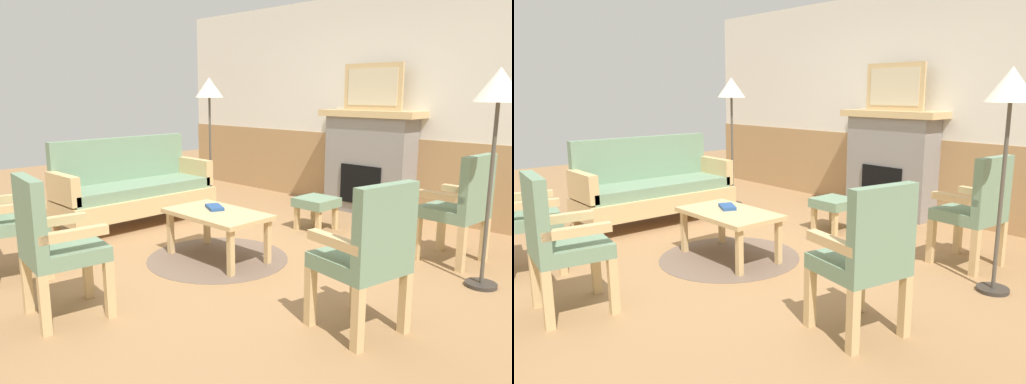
# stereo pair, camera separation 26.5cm
# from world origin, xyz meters

# --- Properties ---
(ground_plane) EXTENTS (14.00, 14.00, 0.00)m
(ground_plane) POSITION_xyz_m (0.00, 0.00, 0.00)
(ground_plane) COLOR #997047
(wall_back) EXTENTS (7.20, 0.14, 2.70)m
(wall_back) POSITION_xyz_m (0.00, 2.60, 1.31)
(wall_back) COLOR silver
(wall_back) RESTS_ON ground_plane
(fireplace) EXTENTS (1.30, 0.44, 1.28)m
(fireplace) POSITION_xyz_m (0.00, 2.35, 0.65)
(fireplace) COLOR gray
(fireplace) RESTS_ON ground_plane
(framed_picture) EXTENTS (0.80, 0.04, 0.56)m
(framed_picture) POSITION_xyz_m (0.00, 2.35, 1.56)
(framed_picture) COLOR tan
(framed_picture) RESTS_ON fireplace
(couch) EXTENTS (0.70, 1.80, 0.98)m
(couch) POSITION_xyz_m (-1.63, -0.01, 0.40)
(couch) COLOR tan
(couch) RESTS_ON ground_plane
(coffee_table) EXTENTS (0.96, 0.56, 0.44)m
(coffee_table) POSITION_xyz_m (0.00, -0.15, 0.39)
(coffee_table) COLOR tan
(coffee_table) RESTS_ON ground_plane
(round_rug) EXTENTS (1.29, 1.29, 0.01)m
(round_rug) POSITION_xyz_m (0.00, -0.15, 0.00)
(round_rug) COLOR brown
(round_rug) RESTS_ON ground_plane
(book_on_table) EXTENTS (0.26, 0.21, 0.03)m
(book_on_table) POSITION_xyz_m (-0.10, -0.09, 0.46)
(book_on_table) COLOR navy
(book_on_table) RESTS_ON coffee_table
(footstool) EXTENTS (0.40, 0.40, 0.36)m
(footstool) POSITION_xyz_m (0.03, 1.26, 0.28)
(footstool) COLOR tan
(footstool) RESTS_ON ground_plane
(armchair_near_fireplace) EXTENTS (0.56, 0.56, 0.98)m
(armchair_near_fireplace) POSITION_xyz_m (1.75, -0.43, 0.54)
(armchair_near_fireplace) COLOR tan
(armchair_near_fireplace) RESTS_ON ground_plane
(armchair_by_window_left) EXTENTS (0.52, 0.52, 0.98)m
(armchair_by_window_left) POSITION_xyz_m (1.60, 1.29, 0.54)
(armchair_by_window_left) COLOR tan
(armchair_by_window_left) RESTS_ON ground_plane
(armchair_front_left) EXTENTS (0.54, 0.54, 0.98)m
(armchair_front_left) POSITION_xyz_m (0.16, -1.71, 0.54)
(armchair_front_left) COLOR tan
(armchair_front_left) RESTS_ON ground_plane
(armchair_front_center) EXTENTS (0.57, 0.57, 0.98)m
(armchair_front_center) POSITION_xyz_m (-0.86, -1.68, 0.54)
(armchair_front_center) COLOR tan
(armchair_front_center) RESTS_ON ground_plane
(floor_lamp_by_couch) EXTENTS (0.36, 0.36, 1.68)m
(floor_lamp_by_couch) POSITION_xyz_m (-1.70, 1.20, 1.45)
(floor_lamp_by_couch) COLOR #332D28
(floor_lamp_by_couch) RESTS_ON ground_plane
(floor_lamp_by_chairs) EXTENTS (0.36, 0.36, 1.68)m
(floor_lamp_by_chairs) POSITION_xyz_m (1.98, 0.87, 1.45)
(floor_lamp_by_chairs) COLOR #332D28
(floor_lamp_by_chairs) RESTS_ON ground_plane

